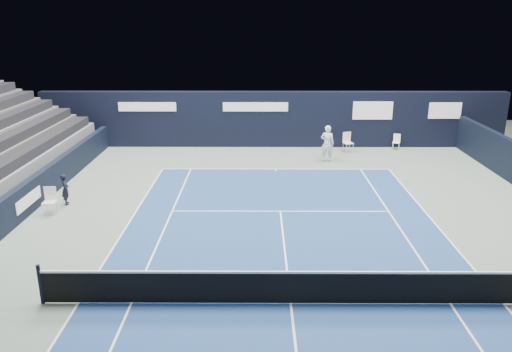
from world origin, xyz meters
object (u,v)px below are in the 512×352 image
at_px(line_judge_chair, 50,199).
at_px(folding_chair_back_a, 348,141).
at_px(tennis_net, 291,286).
at_px(tennis_player, 327,143).
at_px(folding_chair_back_b, 397,141).

bearing_deg(line_judge_chair, folding_chair_back_a, 33.25).
relative_size(folding_chair_back_a, tennis_net, 0.08).
xyz_separation_m(folding_chair_back_a, tennis_player, (-1.37, -1.87, 0.32)).
bearing_deg(folding_chair_back_a, line_judge_chair, -162.89).
xyz_separation_m(folding_chair_back_b, tennis_net, (-6.85, -15.77, 0.02)).
height_order(folding_chair_back_b, tennis_player, tennis_player).
xyz_separation_m(folding_chair_back_b, tennis_player, (-4.19, -2.40, 0.44)).
relative_size(folding_chair_back_b, tennis_player, 0.46).
relative_size(tennis_net, tennis_player, 6.95).
height_order(line_judge_chair, tennis_net, tennis_net).
distance_m(folding_chair_back_a, tennis_player, 2.34).
bearing_deg(folding_chair_back_b, folding_chair_back_a, -147.16).
height_order(tennis_net, tennis_player, tennis_player).
xyz_separation_m(folding_chair_back_a, tennis_net, (-4.03, -15.25, -0.10)).
xyz_separation_m(folding_chair_back_a, line_judge_chair, (-12.66, -9.05, -0.03)).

